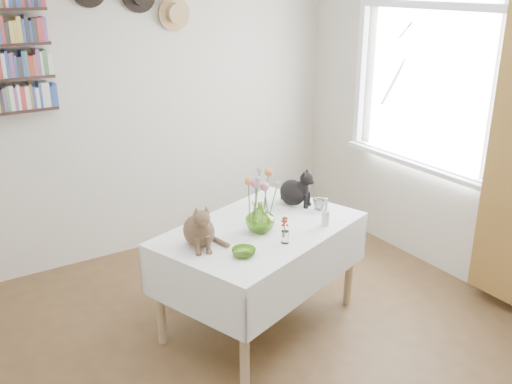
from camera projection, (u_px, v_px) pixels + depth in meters
room at (281, 192)px, 3.04m from camera, size 4.08×4.58×2.58m
window at (423, 100)px, 4.62m from camera, size 0.12×1.52×1.32m
dining_table at (260, 252)px, 3.92m from camera, size 1.59×1.28×0.74m
tabby_cat at (199, 223)px, 3.55m from camera, size 0.27×0.31×0.31m
black_cat at (293, 186)px, 4.21m from camera, size 0.29×0.31×0.29m
flower_vase at (260, 217)px, 3.77m from camera, size 0.28×0.28×0.20m
green_bowl at (244, 252)px, 3.46m from camera, size 0.20×0.20×0.05m
drinking_glass at (319, 204)px, 4.14m from camera, size 0.11×0.11×0.09m
candlestick at (325, 217)px, 3.86m from camera, size 0.06×0.06×0.20m
berry_jar at (285, 230)px, 3.61m from camera, size 0.05×0.05×0.20m
porcelain_figurine at (295, 201)px, 4.21m from camera, size 0.05×0.05×0.10m
flower_bouquet at (259, 183)px, 3.69m from camera, size 0.17×0.13×0.39m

